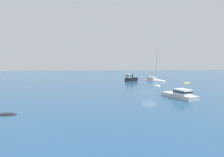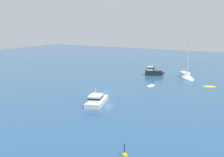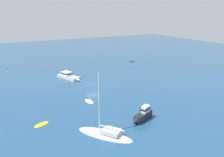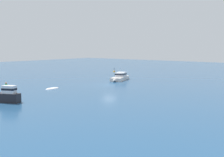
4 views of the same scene
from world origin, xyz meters
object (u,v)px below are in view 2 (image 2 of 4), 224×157
Objects in this scene: motor_cruiser at (97,100)px; skiff at (151,86)px; sloop at (186,77)px; rib at (209,87)px; channel_buoy at (124,155)px; cabin_cruiser at (154,72)px.

motor_cruiser reaches higher than skiff.
rib is at bearing 8.53° from sloop.
channel_buoy is (10.47, -29.31, 0.02)m from skiff.
sloop reaches higher than skiff.
channel_buoy reaches higher than rib.
rib is at bearing 112.84° from skiff.
cabin_cruiser is 42.46m from channel_buoy.
sloop reaches higher than cabin_cruiser.
channel_buoy is at bearing -111.55° from rib.
channel_buoy is at bearing -157.86° from motor_cruiser.
rib is 34.12m from channel_buoy.
channel_buoy is at bearing -24.35° from sloop.
channel_buoy is (14.42, -39.93, -0.78)m from cabin_cruiser.
cabin_cruiser is 1.71× the size of skiff.
cabin_cruiser is 6.91m from sloop.
channel_buoy is (7.66, -41.15, -0.10)m from sloop.
cabin_cruiser is 1.75× the size of rib.
rib is (10.98, 20.67, -0.58)m from motor_cruiser.
motor_cruiser reaches higher than rib.
channel_buoy is (1.00, -34.11, 0.02)m from rib.
sloop is (-6.66, 7.04, 0.12)m from rib.
motor_cruiser is 28.05m from sloop.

